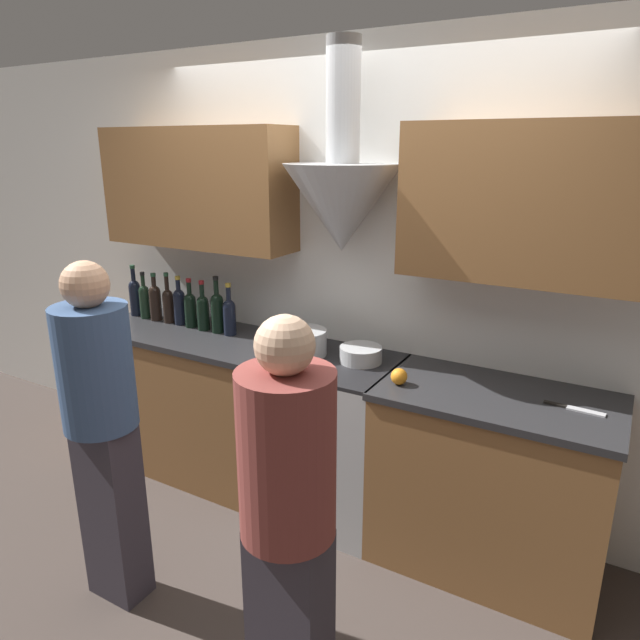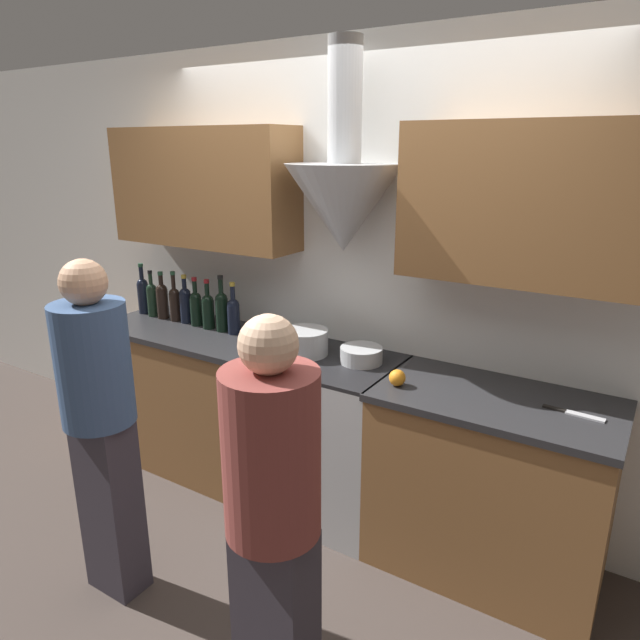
# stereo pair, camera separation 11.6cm
# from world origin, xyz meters

# --- Properties ---
(ground_plane) EXTENTS (12.00, 12.00, 0.00)m
(ground_plane) POSITION_xyz_m (0.00, 0.00, 0.00)
(ground_plane) COLOR #423833
(wall_back) EXTENTS (8.40, 0.62, 2.60)m
(wall_back) POSITION_xyz_m (-0.03, 0.62, 1.47)
(wall_back) COLOR white
(wall_back) RESTS_ON ground_plane
(counter_left) EXTENTS (1.29, 0.62, 0.94)m
(counter_left) POSITION_xyz_m (-1.00, 0.36, 0.47)
(counter_left) COLOR brown
(counter_left) RESTS_ON ground_plane
(counter_right) EXTENTS (1.10, 0.62, 0.94)m
(counter_right) POSITION_xyz_m (0.90, 0.36, 0.47)
(counter_right) COLOR brown
(counter_right) RESTS_ON ground_plane
(stove_range) EXTENTS (0.72, 0.60, 0.94)m
(stove_range) POSITION_xyz_m (0.00, 0.36, 0.47)
(stove_range) COLOR #B7BABC
(stove_range) RESTS_ON ground_plane
(wine_bottle_0) EXTENTS (0.08, 0.08, 0.35)m
(wine_bottle_0) POSITION_xyz_m (-1.55, 0.45, 1.07)
(wine_bottle_0) COLOR black
(wine_bottle_0) RESTS_ON counter_left
(wine_bottle_1) EXTENTS (0.07, 0.07, 0.31)m
(wine_bottle_1) POSITION_xyz_m (-1.44, 0.43, 1.06)
(wine_bottle_1) COLOR black
(wine_bottle_1) RESTS_ON counter_left
(wine_bottle_2) EXTENTS (0.08, 0.08, 0.32)m
(wine_bottle_2) POSITION_xyz_m (-1.35, 0.43, 1.07)
(wine_bottle_2) COLOR black
(wine_bottle_2) RESTS_ON counter_left
(wine_bottle_3) EXTENTS (0.07, 0.07, 0.33)m
(wine_bottle_3) POSITION_xyz_m (-1.24, 0.43, 1.06)
(wine_bottle_3) COLOR black
(wine_bottle_3) RESTS_ON counter_left
(wine_bottle_4) EXTENTS (0.08, 0.08, 0.32)m
(wine_bottle_4) POSITION_xyz_m (-1.14, 0.44, 1.07)
(wine_bottle_4) COLOR black
(wine_bottle_4) RESTS_ON counter_left
(wine_bottle_5) EXTENTS (0.08, 0.08, 0.32)m
(wine_bottle_5) POSITION_xyz_m (-1.05, 0.43, 1.06)
(wine_bottle_5) COLOR black
(wine_bottle_5) RESTS_ON counter_left
(wine_bottle_6) EXTENTS (0.08, 0.08, 0.32)m
(wine_bottle_6) POSITION_xyz_m (-0.94, 0.42, 1.06)
(wine_bottle_6) COLOR black
(wine_bottle_6) RESTS_ON counter_left
(wine_bottle_7) EXTENTS (0.08, 0.08, 0.35)m
(wine_bottle_7) POSITION_xyz_m (-0.82, 0.43, 1.08)
(wine_bottle_7) COLOR black
(wine_bottle_7) RESTS_ON counter_left
(wine_bottle_8) EXTENTS (0.08, 0.08, 0.32)m
(wine_bottle_8) POSITION_xyz_m (-0.73, 0.43, 1.06)
(wine_bottle_8) COLOR black
(wine_bottle_8) RESTS_ON counter_left
(stock_pot) EXTENTS (0.26, 0.26, 0.14)m
(stock_pot) POSITION_xyz_m (-0.16, 0.36, 1.01)
(stock_pot) COLOR #B7BABC
(stock_pot) RESTS_ON stove_range
(mixing_bowl) EXTENTS (0.23, 0.23, 0.08)m
(mixing_bowl) POSITION_xyz_m (0.16, 0.41, 0.98)
(mixing_bowl) COLOR #B7BABC
(mixing_bowl) RESTS_ON stove_range
(orange_fruit) EXTENTS (0.08, 0.08, 0.08)m
(orange_fruit) POSITION_xyz_m (0.46, 0.23, 0.98)
(orange_fruit) COLOR orange
(orange_fruit) RESTS_ON counter_right
(chefs_knife) EXTENTS (0.26, 0.05, 0.01)m
(chefs_knife) POSITION_xyz_m (1.23, 0.35, 0.94)
(chefs_knife) COLOR silver
(chefs_knife) RESTS_ON counter_right
(person_foreground_left) EXTENTS (0.31, 0.31, 1.61)m
(person_foreground_left) POSITION_xyz_m (-0.55, -0.70, 0.89)
(person_foreground_left) COLOR #38333D
(person_foreground_left) RESTS_ON ground_plane
(person_foreground_right) EXTENTS (0.32, 0.32, 1.57)m
(person_foreground_right) POSITION_xyz_m (0.50, -0.84, 0.87)
(person_foreground_right) COLOR #38333D
(person_foreground_right) RESTS_ON ground_plane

